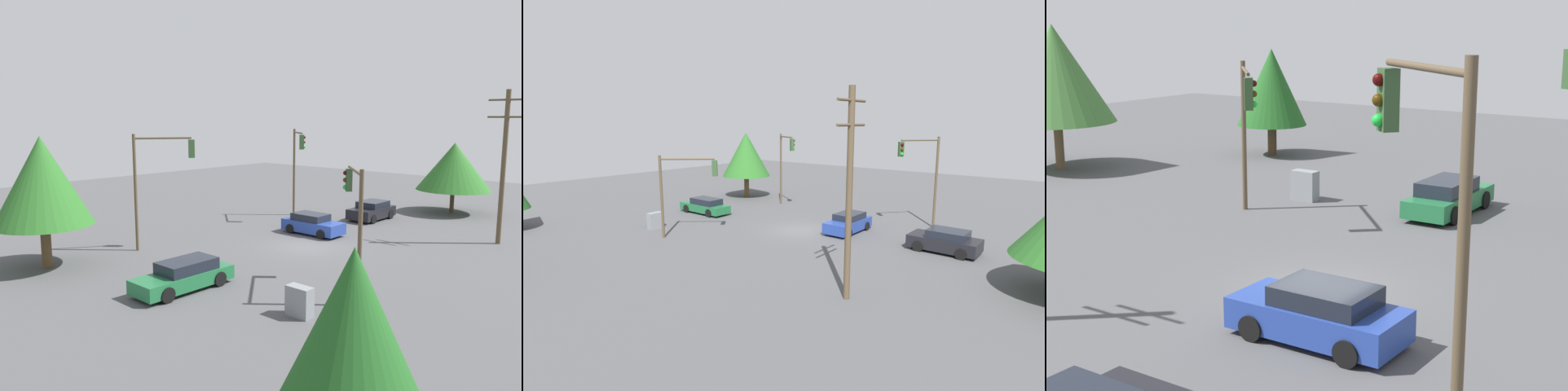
{
  "view_description": "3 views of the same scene",
  "coord_description": "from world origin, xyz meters",
  "views": [
    {
      "loc": [
        18.06,
        -23.46,
        7.64
      ],
      "look_at": [
        -1.55,
        -2.4,
        3.19
      ],
      "focal_mm": 35.0,
      "sensor_mm": 36.0,
      "label": 1
    },
    {
      "loc": [
        23.1,
        17.05,
        7.76
      ],
      "look_at": [
        -0.07,
        -1.69,
        2.37
      ],
      "focal_mm": 28.0,
      "sensor_mm": 36.0,
      "label": 2
    },
    {
      "loc": [
        -10.95,
        17.11,
        7.26
      ],
      "look_at": [
        0.23,
        0.33,
        2.68
      ],
      "focal_mm": 55.0,
      "sensor_mm": 36.0,
      "label": 3
    }
  ],
  "objects": [
    {
      "name": "traffic_signal_main",
      "position": [
        6.4,
        -5.03,
        3.86
      ],
      "size": [
        2.7,
        3.03,
        5.61
      ],
      "rotation": [
        0.0,
        0.0,
        2.29
      ],
      "color": "brown",
      "rests_on": "ground_plane"
    },
    {
      "name": "traffic_signal_cross",
      "position": [
        -5.97,
        -6.33,
        4.55
      ],
      "size": [
        2.07,
        3.01,
        6.71
      ],
      "rotation": [
        0.0,
        0.0,
        0.99
      ],
      "color": "brown",
      "rests_on": "ground_plane"
    },
    {
      "name": "traffic_signal_aux",
      "position": [
        -6.03,
        6.44,
        4.54
      ],
      "size": [
        2.52,
        2.18,
        6.74
      ],
      "rotation": [
        0.0,
        0.0,
        -0.7
      ],
      "color": "brown",
      "rests_on": "ground_plane"
    },
    {
      "name": "ground_plane",
      "position": [
        0.0,
        0.0,
        0.0
      ],
      "size": [
        80.0,
        80.0,
        0.0
      ],
      "primitive_type": "plane",
      "color": "#4C4C4F"
    },
    {
      "name": "sedan_green",
      "position": [
        0.69,
        -9.83,
        0.65
      ],
      "size": [
        1.84,
        4.71,
        1.34
      ],
      "rotation": [
        0.0,
        0.0,
        3.14
      ],
      "color": "#1E6638",
      "rests_on": "ground_plane"
    },
    {
      "name": "tree_left",
      "position": [
        -7.16,
        -12.47,
        4.47
      ],
      "size": [
        4.89,
        4.89,
        6.72
      ],
      "color": "brown",
      "rests_on": "ground_plane"
    },
    {
      "name": "sedan_blue",
      "position": [
        -1.78,
        2.85,
        0.66
      ],
      "size": [
        4.07,
        1.87,
        1.36
      ],
      "rotation": [
        0.0,
        0.0,
        -1.57
      ],
      "color": "#233D93",
      "rests_on": "ground_plane"
    },
    {
      "name": "electrical_cabinet",
      "position": [
        6.39,
        -8.73,
        0.6
      ],
      "size": [
        1.05,
        0.53,
        1.2
      ],
      "primitive_type": "cube",
      "color": "gray",
      "rests_on": "ground_plane"
    },
    {
      "name": "sedan_dark",
      "position": [
        -1.44,
        9.73,
        0.68
      ],
      "size": [
        2.03,
        4.05,
        1.39
      ],
      "rotation": [
        0.0,
        0.0,
        3.14
      ],
      "color": "black",
      "rests_on": "ground_plane"
    },
    {
      "name": "utility_pole_tall",
      "position": [
        8.1,
        8.49,
        4.91
      ],
      "size": [
        2.2,
        0.28,
        9.25
      ],
      "color": "brown",
      "rests_on": "ground_plane"
    }
  ]
}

